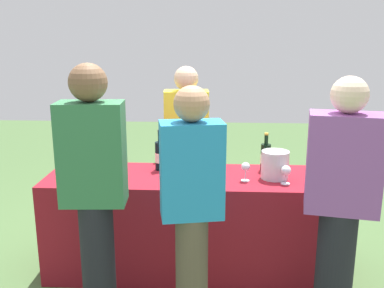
{
  "coord_description": "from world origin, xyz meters",
  "views": [
    {
      "loc": [
        0.17,
        -3.16,
        1.83
      ],
      "look_at": [
        0.0,
        0.0,
        1.03
      ],
      "focal_mm": 40.9,
      "sensor_mm": 36.0,
      "label": 1
    }
  ],
  "objects_px": {
    "wine_bottle_3": "(266,157)",
    "guest_0": "(94,189)",
    "wine_glass_3": "(246,168)",
    "server_pouring": "(186,148)",
    "wine_glass_0": "(121,170)",
    "wine_glass_2": "(206,170)",
    "wine_glass_4": "(286,171)",
    "guest_2": "(340,200)",
    "wine_glass_1": "(194,168)",
    "wine_bottle_0": "(160,155)",
    "guest_1": "(192,204)",
    "wine_bottle_1": "(191,157)",
    "ice_bucket": "(275,165)",
    "wine_bottle_2": "(209,155)"
  },
  "relations": [
    {
      "from": "wine_bottle_0",
      "to": "wine_glass_3",
      "type": "height_order",
      "value": "wine_bottle_0"
    },
    {
      "from": "wine_glass_2",
      "to": "wine_glass_4",
      "type": "distance_m",
      "value": 0.57
    },
    {
      "from": "server_pouring",
      "to": "wine_glass_2",
      "type": "bearing_deg",
      "value": 100.3
    },
    {
      "from": "wine_glass_0",
      "to": "wine_glass_2",
      "type": "distance_m",
      "value": 0.62
    },
    {
      "from": "wine_glass_0",
      "to": "wine_glass_4",
      "type": "xyz_separation_m",
      "value": [
        1.19,
        0.03,
        0.0
      ]
    },
    {
      "from": "wine_glass_0",
      "to": "guest_0",
      "type": "relative_size",
      "value": 0.08
    },
    {
      "from": "wine_bottle_2",
      "to": "wine_glass_1",
      "type": "distance_m",
      "value": 0.29
    },
    {
      "from": "wine_bottle_1",
      "to": "wine_glass_0",
      "type": "bearing_deg",
      "value": -149.94
    },
    {
      "from": "guest_0",
      "to": "wine_glass_1",
      "type": "bearing_deg",
      "value": 42.05
    },
    {
      "from": "wine_glass_4",
      "to": "guest_2",
      "type": "bearing_deg",
      "value": -63.56
    },
    {
      "from": "guest_1",
      "to": "wine_glass_2",
      "type": "bearing_deg",
      "value": 71.68
    },
    {
      "from": "wine_glass_2",
      "to": "guest_0",
      "type": "distance_m",
      "value": 0.86
    },
    {
      "from": "guest_2",
      "to": "wine_bottle_1",
      "type": "bearing_deg",
      "value": 152.0
    },
    {
      "from": "wine_bottle_3",
      "to": "wine_glass_4",
      "type": "xyz_separation_m",
      "value": [
        0.11,
        -0.32,
        -0.01
      ]
    },
    {
      "from": "wine_bottle_0",
      "to": "wine_glass_2",
      "type": "xyz_separation_m",
      "value": [
        0.37,
        -0.3,
        -0.02
      ]
    },
    {
      "from": "wine_bottle_2",
      "to": "server_pouring",
      "type": "bearing_deg",
      "value": 115.8
    },
    {
      "from": "wine_glass_4",
      "to": "server_pouring",
      "type": "height_order",
      "value": "server_pouring"
    },
    {
      "from": "guest_1",
      "to": "guest_2",
      "type": "distance_m",
      "value": 0.9
    },
    {
      "from": "wine_glass_0",
      "to": "server_pouring",
      "type": "height_order",
      "value": "server_pouring"
    },
    {
      "from": "ice_bucket",
      "to": "server_pouring",
      "type": "bearing_deg",
      "value": 138.5
    },
    {
      "from": "guest_1",
      "to": "wine_bottle_3",
      "type": "bearing_deg",
      "value": 48.29
    },
    {
      "from": "server_pouring",
      "to": "guest_2",
      "type": "xyz_separation_m",
      "value": [
        1.01,
        -1.25,
        0.01
      ]
    },
    {
      "from": "guest_0",
      "to": "wine_glass_2",
      "type": "bearing_deg",
      "value": 35.31
    },
    {
      "from": "wine_glass_2",
      "to": "wine_glass_4",
      "type": "xyz_separation_m",
      "value": [
        0.57,
        0.01,
        -0.0
      ]
    },
    {
      "from": "wine_bottle_3",
      "to": "guest_0",
      "type": "xyz_separation_m",
      "value": [
        -1.13,
        -0.87,
        0.02
      ]
    },
    {
      "from": "wine_bottle_0",
      "to": "guest_1",
      "type": "distance_m",
      "value": 0.92
    },
    {
      "from": "wine_bottle_3",
      "to": "ice_bucket",
      "type": "xyz_separation_m",
      "value": [
        0.05,
        -0.19,
        -0.01
      ]
    },
    {
      "from": "server_pouring",
      "to": "wine_bottle_2",
      "type": "bearing_deg",
      "value": 111.73
    },
    {
      "from": "server_pouring",
      "to": "wine_glass_1",
      "type": "bearing_deg",
      "value": 94.02
    },
    {
      "from": "wine_bottle_3",
      "to": "wine_glass_1",
      "type": "height_order",
      "value": "wine_bottle_3"
    },
    {
      "from": "wine_glass_0",
      "to": "wine_glass_1",
      "type": "height_order",
      "value": "wine_glass_1"
    },
    {
      "from": "wine_glass_3",
      "to": "guest_2",
      "type": "relative_size",
      "value": 0.09
    },
    {
      "from": "wine_bottle_1",
      "to": "wine_bottle_2",
      "type": "distance_m",
      "value": 0.15
    },
    {
      "from": "wine_glass_3",
      "to": "guest_1",
      "type": "height_order",
      "value": "guest_1"
    },
    {
      "from": "wine_glass_4",
      "to": "wine_glass_2",
      "type": "bearing_deg",
      "value": -179.25
    },
    {
      "from": "wine_glass_4",
      "to": "guest_2",
      "type": "distance_m",
      "value": 0.56
    },
    {
      "from": "wine_glass_0",
      "to": "wine_glass_2",
      "type": "bearing_deg",
      "value": 1.76
    },
    {
      "from": "wine_bottle_3",
      "to": "wine_glass_0",
      "type": "xyz_separation_m",
      "value": [
        -1.08,
        -0.35,
        -0.02
      ]
    },
    {
      "from": "guest_1",
      "to": "wine_bottle_1",
      "type": "bearing_deg",
      "value": 82.41
    },
    {
      "from": "server_pouring",
      "to": "guest_1",
      "type": "xyz_separation_m",
      "value": [
        0.12,
        -1.32,
        -0.0
      ]
    },
    {
      "from": "wine_bottle_3",
      "to": "wine_bottle_2",
      "type": "bearing_deg",
      "value": -178.85
    },
    {
      "from": "wine_glass_4",
      "to": "guest_0",
      "type": "bearing_deg",
      "value": -156.21
    },
    {
      "from": "wine_bottle_3",
      "to": "guest_2",
      "type": "xyz_separation_m",
      "value": [
        0.36,
        -0.82,
        -0.03
      ]
    },
    {
      "from": "wine_glass_2",
      "to": "guest_0",
      "type": "bearing_deg",
      "value": -141.15
    },
    {
      "from": "wine_bottle_0",
      "to": "server_pouring",
      "type": "bearing_deg",
      "value": 68.66
    },
    {
      "from": "wine_glass_3",
      "to": "server_pouring",
      "type": "bearing_deg",
      "value": 124.64
    },
    {
      "from": "wine_glass_2",
      "to": "wine_glass_3",
      "type": "bearing_deg",
      "value": 11.68
    },
    {
      "from": "wine_bottle_3",
      "to": "guest_0",
      "type": "bearing_deg",
      "value": -142.5
    },
    {
      "from": "wine_bottle_0",
      "to": "guest_1",
      "type": "height_order",
      "value": "guest_1"
    },
    {
      "from": "server_pouring",
      "to": "guest_2",
      "type": "relative_size",
      "value": 0.98
    }
  ]
}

